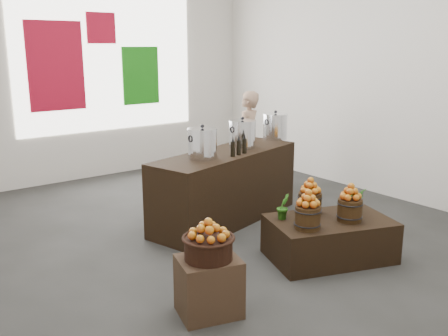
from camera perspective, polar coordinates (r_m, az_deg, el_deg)
ground at (r=6.08m, az=-0.70°, el=-7.58°), size 7.00×7.00×0.00m
back_wall at (r=8.72m, az=-15.00°, el=11.93°), size 6.00×0.04×4.00m
back_opening at (r=8.82m, az=-13.12°, el=12.06°), size 3.20×0.02×2.40m
deco_red_left at (r=8.48m, az=-18.67°, el=10.96°), size 0.90×0.04×1.40m
deco_green_right at (r=9.10m, az=-9.50°, el=10.37°), size 0.70×0.04×1.00m
deco_red_upper at (r=8.78m, az=-13.89°, el=15.28°), size 0.50×0.04×0.50m
crate at (r=4.31m, az=-1.75°, el=-13.36°), size 0.60×0.54×0.50m
wicker_basket at (r=4.17m, az=-1.78°, el=-9.17°), size 0.40×0.40×0.18m
apples_in_basket at (r=4.10m, az=-1.80°, el=-6.91°), size 0.31×0.31×0.17m
display_table at (r=5.48m, az=11.94°, el=-7.89°), size 1.45×1.16×0.44m
apple_bucket_front_left at (r=5.06m, az=9.53°, el=-5.59°), size 0.25×0.25×0.23m
apples_in_bucket_front_left at (r=5.00m, az=9.62°, el=-3.41°), size 0.19×0.19×0.17m
apple_bucket_front_right at (r=5.37m, az=14.17°, el=-4.67°), size 0.25×0.25×0.23m
apples_in_bucket_front_right at (r=5.31m, az=14.29°, el=-2.61°), size 0.19×0.19×0.17m
apple_bucket_rear at (r=5.51m, az=9.77°, el=-3.99°), size 0.25×0.25×0.23m
apples_in_bucket_rear at (r=5.45m, az=9.86°, el=-1.97°), size 0.19×0.19×0.17m
herb_garnish_right at (r=5.67m, az=14.68°, el=-3.58°), size 0.27×0.24×0.26m
herb_garnish_left at (r=5.30m, az=6.77°, el=-4.39°), size 0.18×0.16×0.27m
counter at (r=6.41m, az=0.21°, el=-2.16°), size 2.33×1.25×0.91m
stock_pot_left at (r=5.91m, az=-2.48°, el=2.73°), size 0.34×0.34×0.34m
stock_pot_center at (r=6.54m, az=2.10°, el=3.81°), size 0.34×0.34×0.34m
stock_pot_right at (r=7.21m, az=5.87°, el=4.68°), size 0.34×0.34×0.34m
oil_cruets at (r=6.14m, az=1.86°, el=2.71°), size 0.25×0.12×0.25m
shopper at (r=8.03m, az=2.66°, el=3.36°), size 0.66×0.56×1.53m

